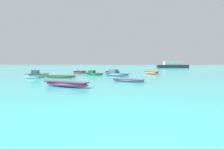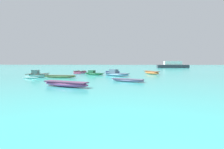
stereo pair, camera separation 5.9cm
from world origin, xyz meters
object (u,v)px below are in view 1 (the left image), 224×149
object	(u,v)px
moored_boat_1	(151,73)
moored_boat_0	(116,74)
moored_boat_8	(94,73)
moored_boat_6	(66,84)
moored_boat_4	(112,72)
moored_boat_7	(60,76)
moored_boat_5	(80,72)
distant_ferry	(172,65)
moored_boat_2	(38,75)
moored_boat_3	(128,80)

from	to	relation	value
moored_boat_1	moored_boat_0	bearing A→B (deg)	-81.39
moored_boat_1	moored_boat_8	bearing A→B (deg)	-103.30
moored_boat_0	moored_boat_6	xyz separation A→B (m)	(-3.56, -10.61, -0.08)
moored_boat_4	moored_boat_6	world-z (taller)	moored_boat_6
moored_boat_7	moored_boat_8	distance (m)	5.91
moored_boat_5	distant_ferry	world-z (taller)	distant_ferry
moored_boat_0	moored_boat_2	world-z (taller)	moored_boat_2
moored_boat_0	moored_boat_1	bearing A→B (deg)	72.55
moored_boat_5	moored_boat_7	distance (m)	8.46
moored_boat_1	moored_boat_8	world-z (taller)	moored_boat_8
moored_boat_2	moored_boat_3	size ratio (longest dim) A/B	0.99
moored_boat_2	moored_boat_5	size ratio (longest dim) A/B	0.98
moored_boat_3	distant_ferry	world-z (taller)	distant_ferry
moored_boat_0	moored_boat_5	xyz separation A→B (m)	(-6.22, 5.31, -0.10)
moored_boat_0	distant_ferry	distance (m)	38.21
moored_boat_0	distant_ferry	bearing A→B (deg)	100.95
moored_boat_8	moored_boat_0	bearing A→B (deg)	-1.21
moored_boat_0	moored_boat_6	size ratio (longest dim) A/B	0.92
moored_boat_3	moored_boat_7	world-z (taller)	moored_boat_7
moored_boat_1	distant_ferry	bearing A→B (deg)	132.53
moored_boat_0	moored_boat_8	world-z (taller)	moored_boat_0
moored_boat_0	moored_boat_2	xyz separation A→B (m)	(-9.67, -2.64, -0.02)
moored_boat_2	distant_ferry	size ratio (longest dim) A/B	0.34
moored_boat_4	distant_ferry	distance (m)	34.06
moored_boat_0	distant_ferry	size ratio (longest dim) A/B	0.38
moored_boat_2	distant_ferry	world-z (taller)	distant_ferry
moored_boat_6	moored_boat_0	bearing A→B (deg)	93.15
moored_boat_5	moored_boat_8	xyz separation A→B (m)	(2.87, -3.53, 0.03)
moored_boat_0	moored_boat_7	size ratio (longest dim) A/B	0.94
moored_boat_6	moored_boat_8	world-z (taller)	moored_boat_8
moored_boat_1	moored_boat_3	xyz separation A→B (m)	(-4.13, -10.56, -0.11)
moored_boat_7	moored_boat_1	bearing A→B (deg)	33.42
moored_boat_3	moored_boat_5	xyz separation A→B (m)	(-7.54, 12.15, 0.05)
distant_ferry	moored_boat_3	bearing A→B (deg)	-111.61
moored_boat_1	moored_boat_5	distance (m)	11.77
distant_ferry	moored_boat_1	bearing A→B (deg)	-111.70
distant_ferry	moored_boat_6	bearing A→B (deg)	-115.27
moored_boat_1	moored_boat_3	distance (m)	11.34
moored_boat_0	moored_boat_6	bearing A→B (deg)	-70.39
moored_boat_8	distant_ferry	size ratio (longest dim) A/B	0.32
moored_boat_7	moored_boat_2	bearing A→B (deg)	174.41
moored_boat_4	moored_boat_8	world-z (taller)	moored_boat_8
moored_boat_0	moored_boat_2	size ratio (longest dim) A/B	1.11
moored_boat_4	moored_boat_8	size ratio (longest dim) A/B	0.79
moored_boat_1	moored_boat_7	world-z (taller)	moored_boat_1
moored_boat_6	distant_ferry	world-z (taller)	distant_ferry
moored_boat_1	moored_boat_4	distance (m)	6.35
moored_boat_1	moored_boat_2	size ratio (longest dim) A/B	1.07
moored_boat_5	distant_ferry	bearing A→B (deg)	53.48
moored_boat_8	moored_boat_6	bearing A→B (deg)	-64.22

